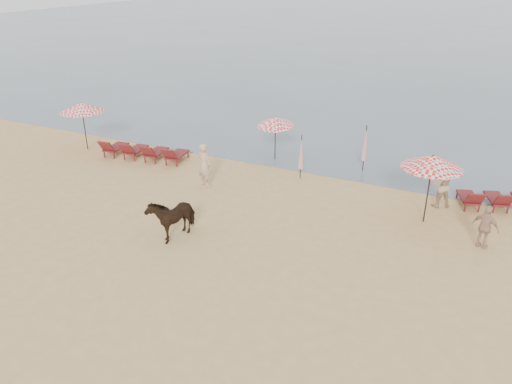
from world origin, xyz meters
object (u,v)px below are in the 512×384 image
beachgoer_right_b (485,227)px  umbrella_open_right (433,162)px  beachgoer_right_a (441,185)px  lounger_cluster_left (143,151)px  umbrella_open_left_b (275,121)px  umbrella_closed_right (365,143)px  cow (172,216)px  beachgoer_left (205,165)px  umbrella_open_left_a (82,107)px  lounger_cluster_right (499,199)px  umbrella_closed_left (301,152)px

beachgoer_right_b → umbrella_open_right: bearing=-5.2°
beachgoer_right_a → beachgoer_right_b: bearing=96.2°
lounger_cluster_left → umbrella_open_left_b: 6.50m
umbrella_open_right → umbrella_closed_right: bearing=116.0°
cow → beachgoer_left: 4.32m
lounger_cluster_left → umbrella_open_left_a: (-3.50, -0.07, 1.74)m
umbrella_closed_right → beachgoer_left: bearing=-141.0°
lounger_cluster_right → cow: size_ratio=1.73×
lounger_cluster_left → umbrella_open_right: (13.21, -0.73, 1.92)m
cow → umbrella_open_left_b: bearing=98.6°
umbrella_open_left_a → umbrella_open_right: bearing=-23.6°
beachgoer_right_a → beachgoer_right_b: 3.18m
lounger_cluster_left → cow: size_ratio=2.34×
umbrella_open_left_a → umbrella_closed_right: (13.42, 3.20, -0.84)m
umbrella_open_left_a → umbrella_open_right: 16.72m
umbrella_closed_right → cow: umbrella_closed_right is taller
lounger_cluster_left → beachgoer_left: size_ratio=2.21×
lounger_cluster_right → beachgoer_right_b: 3.41m
beachgoer_right_a → beachgoer_right_b: size_ratio=1.17×
beachgoer_left → beachgoer_right_a: 9.47m
umbrella_open_left_b → umbrella_open_right: (7.48, -3.45, 0.45)m
umbrella_open_left_b → beachgoer_right_b: bearing=-27.4°
lounger_cluster_right → beachgoer_left: beachgoer_left is taller
umbrella_open_left_a → beachgoer_right_a: bearing=-18.2°
umbrella_closed_left → beachgoer_left: (-3.36, -2.49, -0.29)m
lounger_cluster_left → cow: cow is taller
umbrella_open_right → umbrella_closed_right: 5.17m
lounger_cluster_left → umbrella_closed_left: (7.67, 1.07, 0.79)m
umbrella_open_left_b → umbrella_closed_right: umbrella_open_left_b is taller
lounger_cluster_right → umbrella_open_left_a: size_ratio=1.28×
umbrella_closed_right → beachgoer_right_a: 4.26m
umbrella_open_left_a → beachgoer_right_a: size_ratio=1.34×
cow → umbrella_open_right: bearing=42.2°
beachgoer_right_a → beachgoer_left: bearing=-13.2°
cow → lounger_cluster_right: bearing=45.3°
umbrella_open_left_b → umbrella_closed_left: size_ratio=1.10×
umbrella_open_right → beachgoer_right_a: (0.29, 1.58, -1.45)m
umbrella_closed_left → beachgoer_right_a: umbrella_closed_left is taller
lounger_cluster_right → umbrella_open_right: (-2.39, -2.30, 1.94)m
umbrella_open_left_b → umbrella_closed_right: bearing=3.6°
umbrella_open_left_a → cow: size_ratio=1.35×
umbrella_open_left_a → umbrella_closed_left: (11.16, 1.13, -0.94)m
lounger_cluster_left → lounger_cluster_right: bearing=-1.7°
umbrella_closed_right → beachgoer_right_b: (5.32, -4.94, -0.57)m
lounger_cluster_right → umbrella_open_left_a: umbrella_open_left_a is taller
umbrella_closed_right → umbrella_open_right: bearing=-49.6°
beachgoer_right_a → beachgoer_right_b: (1.74, -2.66, -0.13)m
beachgoer_right_b → cow: bearing=43.7°
lounger_cluster_left → umbrella_open_left_b: bearing=18.0°
cow → beachgoer_right_b: size_ratio=1.16×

